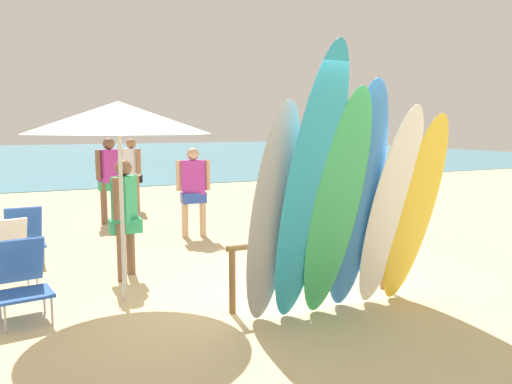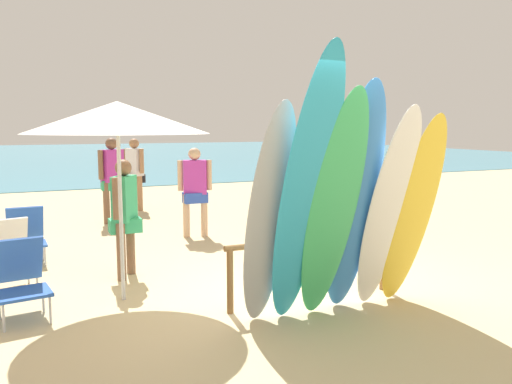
{
  "view_description": "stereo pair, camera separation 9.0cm",
  "coord_description": "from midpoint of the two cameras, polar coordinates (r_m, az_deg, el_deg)",
  "views": [
    {
      "loc": [
        -2.9,
        -4.8,
        1.96
      ],
      "look_at": [
        0.0,
        1.55,
        1.05
      ],
      "focal_mm": 35.96,
      "sensor_mm": 36.0,
      "label": 1
    },
    {
      "loc": [
        -2.82,
        -4.84,
        1.96
      ],
      "look_at": [
        0.0,
        1.55,
        1.05
      ],
      "focal_mm": 35.96,
      "sensor_mm": 36.0,
      "label": 2
    }
  ],
  "objects": [
    {
      "name": "beachgoer_midbeach",
      "position": [
        10.7,
        -15.45,
        1.94
      ],
      "size": [
        0.57,
        0.41,
        1.71
      ],
      "rotation": [
        0.0,
        0.0,
        3.67
      ],
      "color": "brown",
      "rests_on": "ground"
    },
    {
      "name": "beachgoer_strolling",
      "position": [
        9.03,
        -6.53,
        0.68
      ],
      "size": [
        0.58,
        0.29,
        1.57
      ],
      "rotation": [
        0.0,
        0.0,
        2.92
      ],
      "color": "tan",
      "rests_on": "ground"
    },
    {
      "name": "beachgoer_near_rack",
      "position": [
        10.11,
        2.86,
        1.53
      ],
      "size": [
        0.6,
        0.26,
        1.6
      ],
      "rotation": [
        0.0,
        0.0,
        6.18
      ],
      "color": "#9E704C",
      "rests_on": "ground"
    },
    {
      "name": "beach_chair_striped",
      "position": [
        5.83,
        -24.36,
        -8.5
      ],
      "size": [
        0.6,
        0.77,
        0.81
      ],
      "rotation": [
        0.0,
        0.0,
        0.15
      ],
      "color": "#B7B7BC",
      "rests_on": "ground"
    },
    {
      "name": "beach_chair_red",
      "position": [
        8.07,
        -23.92,
        -4.2
      ],
      "size": [
        0.54,
        0.75,
        0.8
      ],
      "rotation": [
        0.0,
        0.0,
        0.05
      ],
      "color": "#B7B7BC",
      "rests_on": "ground"
    },
    {
      "name": "surfboard_blue_3",
      "position": [
        5.26,
        11.4,
        -0.97
      ],
      "size": [
        0.59,
        0.8,
        2.41
      ],
      "primitive_type": "ellipsoid",
      "rotation": [
        0.28,
        0.0,
        -0.09
      ],
      "color": "#337AD1",
      "rests_on": "ground"
    },
    {
      "name": "beachgoer_photographing",
      "position": [
        6.76,
        -14.03,
        -1.96
      ],
      "size": [
        0.4,
        0.5,
        1.53
      ],
      "rotation": [
        0.0,
        0.0,
        4.15
      ],
      "color": "brown",
      "rests_on": "ground"
    },
    {
      "name": "beachgoer_by_water",
      "position": [
        12.19,
        -13.13,
        2.51
      ],
      "size": [
        0.43,
        0.58,
        1.66
      ],
      "rotation": [
        0.0,
        0.0,
        2.03
      ],
      "color": "#9E704C",
      "rests_on": "ground"
    },
    {
      "name": "surfboard_white_4",
      "position": [
        5.45,
        14.92,
        -2.04
      ],
      "size": [
        0.52,
        0.78,
        2.17
      ],
      "primitive_type": "ellipsoid",
      "rotation": [
        0.31,
        0.0,
        0.03
      ],
      "color": "white",
      "rests_on": "ground"
    },
    {
      "name": "ocean_water",
      "position": [
        36.55,
        -19.35,
        3.94
      ],
      "size": [
        60.0,
        40.0,
        0.02
      ],
      "primitive_type": "cube",
      "color": "teal",
      "rests_on": "ground"
    },
    {
      "name": "beach_chair_blue",
      "position": [
        6.89,
        -25.43,
        -6.1
      ],
      "size": [
        0.65,
        0.74,
        0.84
      ],
      "rotation": [
        0.0,
        0.0,
        0.26
      ],
      "color": "#B7B7BC",
      "rests_on": "ground"
    },
    {
      "name": "surfboard_grey_0",
      "position": [
        4.84,
        2.01,
        -2.85
      ],
      "size": [
        0.52,
        0.67,
        2.19
      ],
      "primitive_type": "ellipsoid",
      "rotation": [
        0.26,
        0.0,
        0.08
      ],
      "color": "#999EA3",
      "rests_on": "ground"
    },
    {
      "name": "surfboard_rack",
      "position": [
        5.78,
        6.71,
        -6.84
      ],
      "size": [
        2.08,
        0.07,
        0.73
      ],
      "color": "brown",
      "rests_on": "ground"
    },
    {
      "name": "surfboard_green_2",
      "position": [
        5.04,
        9.15,
        -1.77
      ],
      "size": [
        0.63,
        0.81,
        2.32
      ],
      "primitive_type": "ellipsoid",
      "rotation": [
        0.29,
        0.0,
        0.08
      ],
      "color": "#38B266",
      "rests_on": "ground"
    },
    {
      "name": "surfboard_teal_1",
      "position": [
        4.79,
        6.18,
        0.03
      ],
      "size": [
        0.61,
        0.95,
        2.69
      ],
      "primitive_type": "ellipsoid",
      "rotation": [
        0.31,
        0.0,
        0.08
      ],
      "color": "#289EC6",
      "rests_on": "ground"
    },
    {
      "name": "surfboard_yellow_5",
      "position": [
        5.68,
        17.51,
        -2.18
      ],
      "size": [
        0.57,
        0.73,
        2.09
      ],
      "primitive_type": "ellipsoid",
      "rotation": [
        0.31,
        0.0,
        0.04
      ],
      "color": "yellow",
      "rests_on": "ground"
    },
    {
      "name": "beach_umbrella",
      "position": [
        5.78,
        -14.72,
        8.0
      ],
      "size": [
        2.0,
        2.0,
        2.22
      ],
      "color": "silver",
      "rests_on": "ground"
    },
    {
      "name": "ground",
      "position": [
        19.14,
        -15.11,
        1.28
      ],
      "size": [
        60.0,
        60.0,
        0.0
      ],
      "primitive_type": "plane",
      "color": "#D3BC8C"
    }
  ]
}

